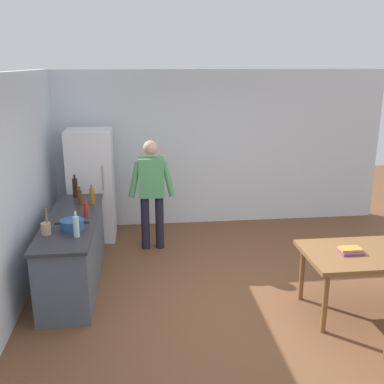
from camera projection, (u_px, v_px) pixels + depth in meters
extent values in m
plane|color=brown|center=(237.00, 305.00, 5.36)|extent=(14.00, 14.00, 0.00)
cube|color=silver|center=(203.00, 148.00, 7.85)|extent=(6.40, 0.12, 2.70)
cube|color=silver|center=(4.00, 200.00, 4.89)|extent=(0.12, 5.60, 2.70)
cube|color=#4C5666|center=(74.00, 253.00, 5.79)|extent=(0.60, 2.12, 0.86)
cube|color=#2D2D33|center=(71.00, 220.00, 5.66)|extent=(0.64, 2.20, 0.04)
cube|color=white|center=(92.00, 185.00, 7.19)|extent=(0.70, 0.64, 1.80)
cylinder|color=#B2B2B7|center=(103.00, 178.00, 6.84)|extent=(0.02, 0.02, 0.40)
cylinder|color=#1E1E2D|center=(145.00, 223.00, 6.89)|extent=(0.13, 0.13, 0.84)
cylinder|color=#1E1E2D|center=(160.00, 222.00, 6.92)|extent=(0.13, 0.13, 0.84)
cube|color=#519960|center=(151.00, 177.00, 6.70)|extent=(0.38, 0.22, 0.60)
sphere|color=tan|center=(151.00, 148.00, 6.58)|extent=(0.22, 0.22, 0.22)
cylinder|color=#519960|center=(135.00, 180.00, 6.64)|extent=(0.20, 0.09, 0.55)
cylinder|color=#519960|center=(168.00, 179.00, 6.70)|extent=(0.20, 0.09, 0.55)
cube|color=brown|center=(367.00, 254.00, 5.03)|extent=(1.40, 0.90, 0.05)
cylinder|color=brown|center=(325.00, 303.00, 4.73)|extent=(0.06, 0.06, 0.70)
cylinder|color=brown|center=(302.00, 273.00, 5.40)|extent=(0.06, 0.06, 0.70)
cylinder|color=#285193|center=(72.00, 225.00, 5.27)|extent=(0.28, 0.28, 0.12)
cube|color=black|center=(57.00, 224.00, 5.25)|extent=(0.06, 0.03, 0.02)
cube|color=black|center=(87.00, 222.00, 5.28)|extent=(0.06, 0.03, 0.02)
cylinder|color=tan|center=(46.00, 229.00, 5.11)|extent=(0.11, 0.11, 0.14)
cylinder|color=olive|center=(47.00, 217.00, 5.08)|extent=(0.02, 0.05, 0.22)
cylinder|color=olive|center=(46.00, 217.00, 5.06)|extent=(0.02, 0.04, 0.22)
cylinder|color=#5B3314|center=(80.00, 198.00, 6.19)|extent=(0.06, 0.06, 0.20)
cylinder|color=#5B3314|center=(79.00, 189.00, 6.15)|extent=(0.02, 0.02, 0.06)
cylinder|color=#996619|center=(92.00, 196.00, 6.21)|extent=(0.06, 0.06, 0.22)
cylinder|color=#996619|center=(91.00, 187.00, 6.17)|extent=(0.03, 0.03, 0.06)
cylinder|color=#B22319|center=(86.00, 210.00, 5.71)|extent=(0.06, 0.06, 0.18)
cylinder|color=#B22319|center=(85.00, 201.00, 5.67)|extent=(0.02, 0.02, 0.06)
cylinder|color=silver|center=(76.00, 227.00, 5.03)|extent=(0.07, 0.07, 0.24)
cylinder|color=silver|center=(75.00, 214.00, 4.99)|extent=(0.03, 0.03, 0.06)
cylinder|color=black|center=(75.00, 188.00, 6.51)|extent=(0.08, 0.08, 0.28)
cylinder|color=black|center=(74.00, 177.00, 6.46)|extent=(0.03, 0.03, 0.06)
cube|color=#753D7F|center=(351.00, 252.00, 4.98)|extent=(0.24, 0.18, 0.03)
cube|color=orange|center=(350.00, 249.00, 4.99)|extent=(0.24, 0.15, 0.03)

